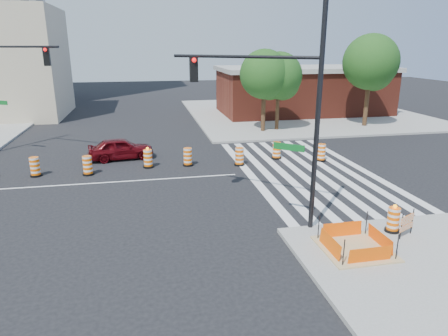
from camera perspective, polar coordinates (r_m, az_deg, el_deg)
The scene contains 21 objects.
ground at distance 20.92m, azimuth -17.49°, elevation -2.06°, with size 120.00×120.00×0.00m, color black.
sidewalk_ne at distance 41.30m, azimuth 11.01°, elevation 7.73°, with size 22.00×22.00×0.15m, color gray.
crosswalk_east at distance 22.45m, azimuth 11.44°, elevation -0.29°, with size 6.75×13.50×0.01m.
lane_centerline at distance 20.92m, azimuth -17.49°, elevation -2.05°, with size 14.00×0.12×0.01m, color silver.
excavation_pit at distance 14.07m, azimuth 18.18°, elevation -10.71°, with size 2.20×2.20×0.90m.
brick_storefront at distance 41.01m, azimuth 11.19°, elevation 10.82°, with size 16.50×8.50×4.60m.
red_coupe at distance 24.78m, azimuth -14.52°, elevation 2.70°, with size 1.54×3.82×1.30m, color #4F060C.
signal_pole_se at distance 14.50m, azimuth 7.10°, elevation 9.86°, with size 4.62×3.88×7.80m.
signal_pole_nw at distance 27.70m, azimuth -28.99°, elevation 11.82°, with size 5.27×3.53×8.21m.
pit_drum at distance 15.65m, azimuth 23.02°, elevation -6.89°, with size 0.53×0.53×1.05m.
barricade at distance 15.42m, azimuth 24.69°, elevation -7.10°, with size 0.74×0.39×0.96m.
tree_north_c at distance 31.24m, azimuth 5.84°, elevation 12.78°, with size 3.75×3.75×6.37m.
tree_north_d at distance 31.91m, azimuth 7.85°, elevation 12.57°, with size 3.63×3.63×6.17m.
tree_north_e at distance 35.24m, azimuth 20.23°, elevation 13.62°, with size 4.43×4.43×7.54m.
median_drum_3 at distance 23.08m, azimuth -25.38°, elevation 0.08°, with size 0.60×0.60×1.02m.
median_drum_4 at distance 22.28m, azimuth -18.90°, elevation 0.26°, with size 0.60×0.60×1.02m.
median_drum_5 at distance 22.77m, azimuth -10.80°, elevation 1.27°, with size 0.60×0.60×1.18m.
median_drum_6 at distance 22.81m, azimuth -5.19°, elevation 1.51°, with size 0.60×0.60×1.02m.
median_drum_7 at distance 22.80m, azimuth 2.21°, elevation 1.56°, with size 0.60×0.60×1.02m.
median_drum_8 at distance 24.33m, azimuth 7.52°, elevation 2.42°, with size 0.60×0.60×1.02m.
median_drum_9 at distance 24.34m, azimuth 13.72°, elevation 2.09°, with size 0.60×0.60×1.02m.
Camera 1 is at (2.45, -19.70, 6.59)m, focal length 32.00 mm.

